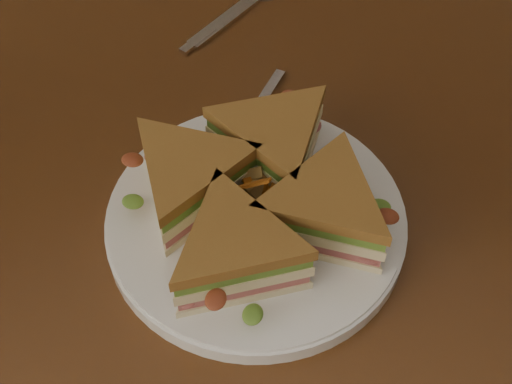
% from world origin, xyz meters
% --- Properties ---
extents(table, '(1.20, 0.80, 0.75)m').
position_xyz_m(table, '(0.00, 0.00, 0.65)').
color(table, '#361C0C').
rests_on(table, ground).
extents(plate, '(0.26, 0.26, 0.02)m').
position_xyz_m(plate, '(-0.04, -0.05, 0.76)').
color(plate, white).
rests_on(plate, table).
extents(sandwich_wedges, '(0.27, 0.27, 0.06)m').
position_xyz_m(sandwich_wedges, '(-0.04, -0.05, 0.80)').
color(sandwich_wedges, beige).
rests_on(sandwich_wedges, plate).
extents(crisps_mound, '(0.09, 0.09, 0.05)m').
position_xyz_m(crisps_mound, '(-0.04, -0.05, 0.79)').
color(crisps_mound, '#BA5F17').
rests_on(crisps_mound, plate).
extents(spoon, '(0.16, 0.10, 0.01)m').
position_xyz_m(spoon, '(-0.02, 0.03, 0.75)').
color(spoon, silver).
rests_on(spoon, table).
extents(knife, '(0.21, 0.07, 0.00)m').
position_xyz_m(knife, '(0.12, 0.21, 0.75)').
color(knife, silver).
rests_on(knife, table).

